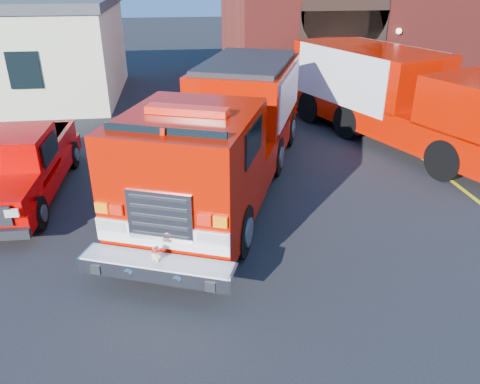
{
  "coord_description": "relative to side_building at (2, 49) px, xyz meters",
  "views": [
    {
      "loc": [
        -1.13,
        -9.99,
        5.61
      ],
      "look_at": [
        0.0,
        -1.2,
        1.3
      ],
      "focal_mm": 35.0,
      "sensor_mm": 36.0,
      "label": 1
    }
  ],
  "objects": [
    {
      "name": "side_building",
      "position": [
        0.0,
        0.0,
        0.0
      ],
      "size": [
        10.2,
        8.2,
        4.35
      ],
      "color": "beige",
      "rests_on": "ground"
    },
    {
      "name": "parking_stripe_mid",
      "position": [
        15.5,
        -9.0,
        -2.2
      ],
      "size": [
        0.12,
        3.0,
        0.01
      ],
      "primitive_type": "cube",
      "color": "yellow",
      "rests_on": "ground"
    },
    {
      "name": "secondary_truck",
      "position": [
        15.22,
        -8.08,
        -0.57
      ],
      "size": [
        6.07,
        9.65,
        3.0
      ],
      "color": "black",
      "rests_on": "ground"
    },
    {
      "name": "parking_stripe_far",
      "position": [
        15.5,
        -6.0,
        -2.2
      ],
      "size": [
        0.12,
        3.0,
        0.01
      ],
      "primitive_type": "cube",
      "color": "yellow",
      "rests_on": "ground"
    },
    {
      "name": "parking_stripe_near",
      "position": [
        15.5,
        -12.0,
        -2.2
      ],
      "size": [
        0.12,
        3.0,
        0.01
      ],
      "primitive_type": "cube",
      "color": "yellow",
      "rests_on": "ground"
    },
    {
      "name": "fire_engine",
      "position": [
        9.06,
        -11.04,
        -0.61
      ],
      "size": [
        6.15,
        10.35,
        3.09
      ],
      "color": "black",
      "rests_on": "ground"
    },
    {
      "name": "pickup_truck",
      "position": [
        3.54,
        -11.03,
        -1.31
      ],
      "size": [
        2.16,
        5.78,
        1.88
      ],
      "color": "black",
      "rests_on": "ground"
    },
    {
      "name": "ground",
      "position": [
        9.0,
        -13.0,
        -2.2
      ],
      "size": [
        100.0,
        100.0,
        0.0
      ],
      "primitive_type": "plane",
      "color": "black",
      "rests_on": "ground"
    }
  ]
}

